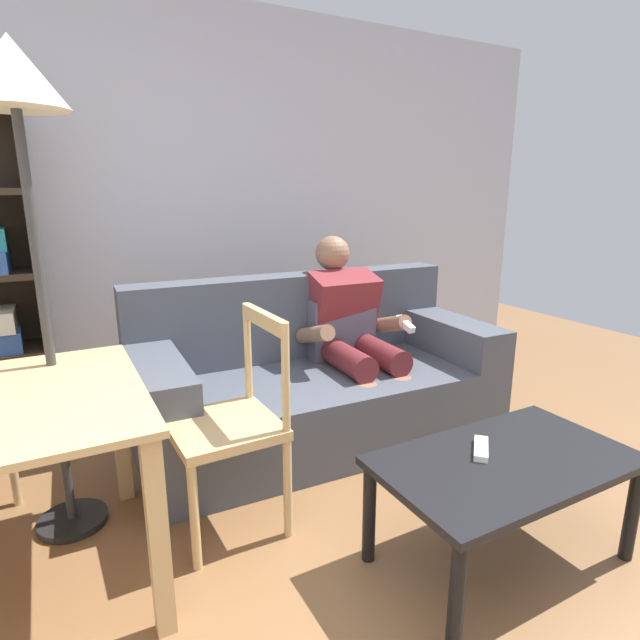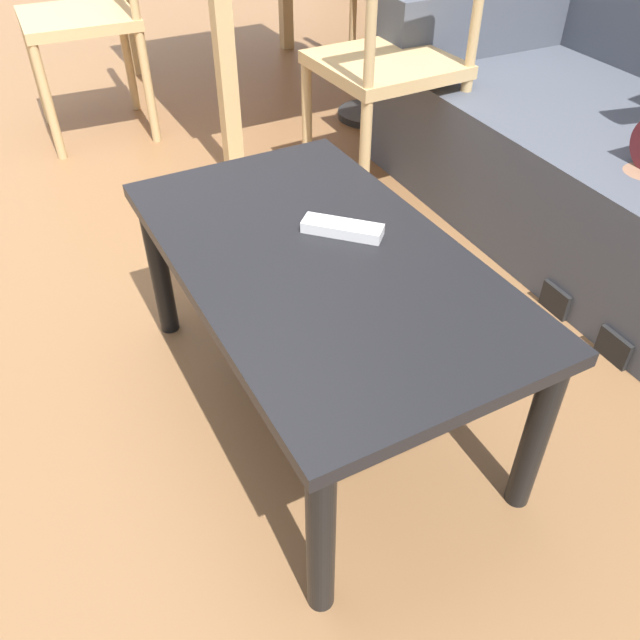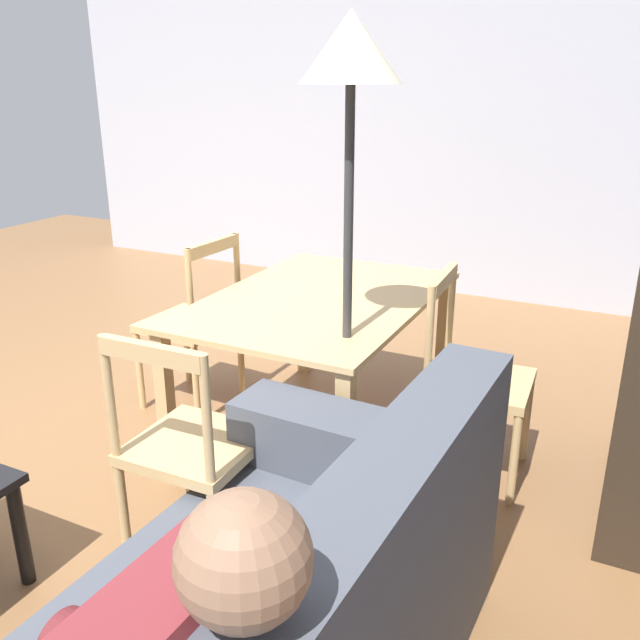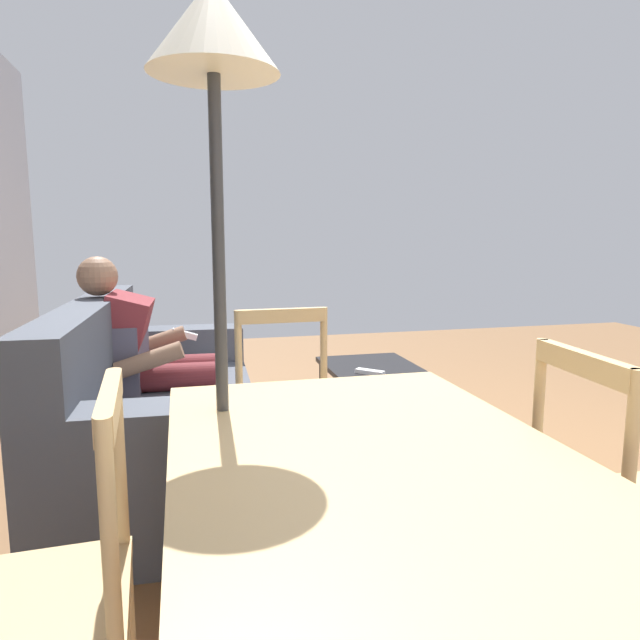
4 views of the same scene
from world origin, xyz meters
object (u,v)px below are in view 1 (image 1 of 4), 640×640
(couch, at_px, (315,380))
(dining_chair_facing_couch, at_px, (231,425))
(person_lounging, at_px, (351,332))
(coffee_table, at_px, (505,472))
(floor_lamp, at_px, (18,125))
(tv_remote, at_px, (481,449))

(couch, relative_size, dining_chair_facing_couch, 2.24)
(couch, xyz_separation_m, person_lounging, (0.25, 0.02, 0.25))
(person_lounging, xyz_separation_m, dining_chair_facing_couch, (-0.95, -0.61, -0.11))
(coffee_table, xyz_separation_m, dining_chair_facing_couch, (-0.81, 0.69, 0.08))
(person_lounging, bearing_deg, coffee_table, -95.99)
(person_lounging, relative_size, floor_lamp, 0.59)
(coffee_table, xyz_separation_m, floor_lamp, (-1.43, 1.01, 1.23))
(couch, height_order, dining_chair_facing_couch, dining_chair_facing_couch)
(coffee_table, height_order, tv_remote, tv_remote)
(couch, xyz_separation_m, floor_lamp, (-1.31, -0.27, 1.28))
(tv_remote, distance_m, dining_chair_facing_couch, 0.98)
(coffee_table, relative_size, floor_lamp, 0.51)
(person_lounging, relative_size, tv_remote, 6.52)
(person_lounging, bearing_deg, dining_chair_facing_couch, -147.23)
(tv_remote, bearing_deg, coffee_table, 167.05)
(person_lounging, height_order, floor_lamp, floor_lamp)
(coffee_table, bearing_deg, floor_lamp, 144.63)
(person_lounging, xyz_separation_m, tv_remote, (-0.19, -1.23, -0.12))
(floor_lamp, bearing_deg, couch, 11.72)
(dining_chair_facing_couch, distance_m, floor_lamp, 1.34)
(couch, relative_size, person_lounging, 1.83)
(coffee_table, height_order, floor_lamp, floor_lamp)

